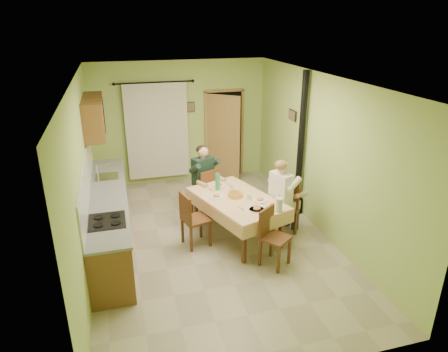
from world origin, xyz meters
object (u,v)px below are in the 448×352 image
object	(u,v)px
chair_left	(195,229)
chair_near	(274,248)
stove_flue	(299,164)
dining_table	(237,217)
man_right	(282,189)
man_far	(204,173)
chair_far	(205,201)
chair_right	(281,219)

from	to	relation	value
chair_left	chair_near	bearing A→B (deg)	35.25
stove_flue	dining_table	bearing A→B (deg)	-157.70
man_right	stove_flue	xyz separation A→B (m)	(0.65, 0.71, 0.15)
chair_near	man_right	distance (m)	1.16
man_far	chair_far	bearing A→B (deg)	-90.00
chair_near	stove_flue	distance (m)	2.09
dining_table	chair_far	xyz separation A→B (m)	(-0.35, 0.98, -0.09)
man_right	stove_flue	distance (m)	0.97
dining_table	chair_left	distance (m)	0.78
dining_table	chair_near	xyz separation A→B (m)	(0.31, -1.00, -0.09)
dining_table	man_far	size ratio (longest dim) A/B	1.45
dining_table	chair_right	bearing A→B (deg)	-26.55
man_far	dining_table	bearing A→B (deg)	-93.77
dining_table	chair_far	bearing A→B (deg)	90.95
man_far	chair_right	bearing A→B (deg)	-67.16
chair_far	chair_near	bearing A→B (deg)	-95.08
chair_far	chair_right	size ratio (longest dim) A/B	0.97
stove_flue	chair_far	bearing A→B (deg)	167.63
stove_flue	man_right	bearing A→B (deg)	-132.73
chair_near	man_far	bearing A→B (deg)	-108.16
dining_table	chair_left	xyz separation A→B (m)	(-0.77, -0.08, -0.09)
chair_near	chair_left	world-z (taller)	chair_left
dining_table	man_far	bearing A→B (deg)	91.00
chair_far	chair_near	size ratio (longest dim) A/B	1.03
man_far	man_right	distance (m)	1.60
chair_right	stove_flue	xyz separation A→B (m)	(0.64, 0.70, 0.73)
chair_far	man_right	distance (m)	1.69
chair_near	chair_left	distance (m)	1.41
dining_table	man_far	xyz separation A→B (m)	(-0.36, 1.00, 0.50)
man_right	stove_flue	bearing A→B (deg)	-63.37
dining_table	chair_far	world-z (taller)	chair_far
chair_left	dining_table	bearing A→B (deg)	81.79
man_far	man_right	bearing A→B (deg)	-67.65
chair_right	chair_left	distance (m)	1.57
chair_right	stove_flue	distance (m)	1.20
chair_far	man_far	distance (m)	0.59
chair_near	man_far	distance (m)	2.18
chair_near	man_right	world-z (taller)	man_right
stove_flue	chair_right	bearing A→B (deg)	-132.31
chair_right	chair_near	bearing A→B (deg)	130.15
chair_far	stove_flue	distance (m)	1.98
chair_left	stove_flue	world-z (taller)	stove_flue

